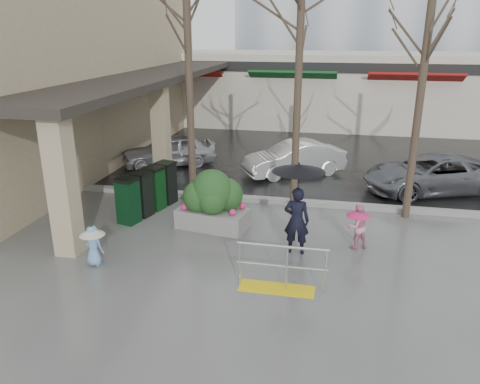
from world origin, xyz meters
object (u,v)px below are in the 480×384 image
(woman, at_px, (297,200))
(tree_west, at_px, (188,34))
(planter, at_px, (213,200))
(car_b, at_px, (294,159))
(tree_mideast, at_px, (427,44))
(child_blue, at_px, (93,241))
(child_pink, at_px, (357,224))
(car_a, at_px, (169,150))
(handrail, at_px, (280,274))
(car_c, at_px, (432,174))
(news_boxes, at_px, (148,191))
(tree_midwest, at_px, (300,29))

(woman, bearing_deg, tree_west, -37.94)
(planter, bearing_deg, car_b, 72.47)
(tree_mideast, bearing_deg, child_blue, -148.68)
(tree_west, bearing_deg, child_pink, -25.60)
(tree_west, xyz_separation_m, car_a, (-2.18, 3.87, -4.45))
(handrail, distance_m, car_c, 8.47)
(news_boxes, relative_size, car_a, 0.66)
(planter, relative_size, news_boxes, 0.84)
(handrail, height_order, child_blue, handrail)
(car_a, height_order, car_b, same)
(child_pink, relative_size, car_c, 0.25)
(handrail, bearing_deg, tree_mideast, 56.81)
(car_c, bearing_deg, tree_west, -91.75)
(tree_midwest, height_order, news_boxes, tree_midwest)
(car_b, bearing_deg, child_blue, -56.86)
(handrail, xyz_separation_m, child_pink, (1.64, 2.40, 0.27))
(news_boxes, bearing_deg, tree_mideast, 23.67)
(handrail, height_order, tree_midwest, tree_midwest)
(handrail, distance_m, woman, 2.09)
(tree_midwest, distance_m, news_boxes, 6.33)
(tree_west, distance_m, news_boxes, 4.68)
(handrail, bearing_deg, child_pink, 55.71)
(child_blue, bearing_deg, tree_west, -89.78)
(woman, relative_size, child_blue, 2.34)
(child_blue, xyz_separation_m, car_c, (8.60, 7.09, 0.03))
(tree_mideast, xyz_separation_m, woman, (-2.97, -2.98, -3.48))
(handrail, bearing_deg, tree_midwest, 91.91)
(tree_mideast, relative_size, news_boxes, 2.67)
(tree_midwest, distance_m, planter, 5.23)
(car_a, distance_m, car_b, 5.06)
(car_b, bearing_deg, handrail, -28.19)
(car_b, bearing_deg, planter, -49.00)
(woman, height_order, news_boxes, woman)
(tree_mideast, distance_m, child_blue, 9.76)
(woman, relative_size, planter, 1.13)
(tree_mideast, relative_size, child_blue, 6.59)
(tree_west, xyz_separation_m, car_b, (2.88, 3.61, -4.45))
(news_boxes, bearing_deg, tree_west, 62.59)
(woman, distance_m, car_a, 8.95)
(woman, relative_size, child_pink, 2.00)
(child_pink, relative_size, child_blue, 1.17)
(car_b, distance_m, car_c, 4.84)
(tree_midwest, distance_m, child_pink, 5.48)
(planter, bearing_deg, child_blue, -128.58)
(tree_mideast, height_order, car_c, tree_mideast)
(tree_midwest, xyz_separation_m, news_boxes, (-4.24, -1.13, -4.57))
(car_a, bearing_deg, handrail, 3.50)
(woman, height_order, car_c, woman)
(tree_midwest, height_order, car_a, tree_midwest)
(child_blue, bearing_deg, tree_mideast, -136.10)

